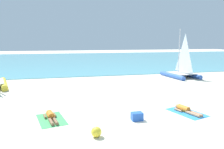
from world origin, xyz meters
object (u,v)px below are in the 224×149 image
Objects in this scene: sailboat_blue at (181,70)px; sunbather_left at (51,116)px; towel_left at (51,119)px; cooler_box at (137,116)px; beach_ball at (96,132)px; sunbather_right at (186,110)px; towel_right at (187,112)px.

sailboat_blue is 2.99× the size of sunbather_left.
towel_left is 0.14m from sunbather_left.
beach_ball is at bearing -148.55° from cooler_box.
sunbather_left reaches higher than towel_left.
cooler_box reaches higher than sunbather_right.
cooler_box is (-8.04, -9.76, -0.51)m from sailboat_blue.
sunbather_left is 3.12× the size of cooler_box.
towel_left is 1.22× the size of sunbather_left.
sailboat_blue is at bearing 43.87° from sunbather_right.
sunbather_left is 6.54m from towel_right.
cooler_box reaches higher than towel_left.
cooler_box is at bearing -171.73° from towel_right.
towel_right is at bearing 18.98° from beach_ball.
beach_ball is at bearing -52.47° from towel_left.
beach_ball reaches higher than towel_left.
sailboat_blue is at bearing 60.50° from towel_right.
cooler_box is (-2.75, -0.40, 0.17)m from towel_right.
beach_ball is (1.72, -2.28, 0.06)m from sunbather_left.
beach_ball is at bearing -138.24° from sailboat_blue.
towel_left is at bearing -90.00° from sunbather_left.
sunbather_right reaches higher than towel_left.
beach_ball reaches higher than towel_right.
sunbather_right reaches higher than towel_right.
sunbather_left and sunbather_right have the same top height.
towel_left and towel_right have the same top height.
sailboat_blue is 11.97× the size of beach_ball.
towel_right is (-5.29, -9.36, -0.69)m from sailboat_blue.
sailboat_blue is 2.45× the size of towel_right.
towel_left is at bearing 165.48° from cooler_box.
sunbather_right is 3.09× the size of cooler_box.
towel_left is at bearing 159.16° from sunbather_right.
sailboat_blue is 12.65m from cooler_box.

